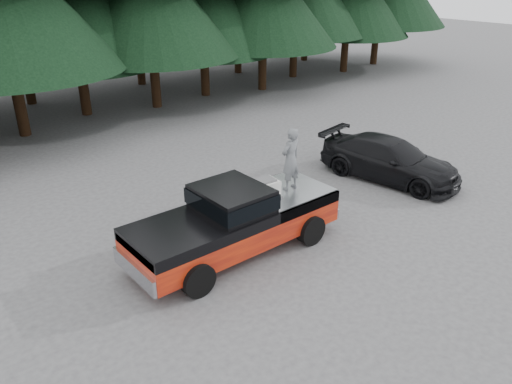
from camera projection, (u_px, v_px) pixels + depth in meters
ground at (241, 263)px, 12.93m from camera, size 120.00×120.00×0.00m
pickup_truck at (235, 230)px, 13.17m from camera, size 6.00×2.04×1.33m
truck_cab at (232, 198)px, 12.71m from camera, size 1.66×1.90×0.59m
air_compressor at (264, 190)px, 13.31m from camera, size 0.75×0.64×0.48m
man_on_bed at (291, 159)px, 13.59m from camera, size 0.68×0.48×1.76m
parked_car at (390, 159)px, 17.68m from camera, size 2.89×5.32×1.46m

